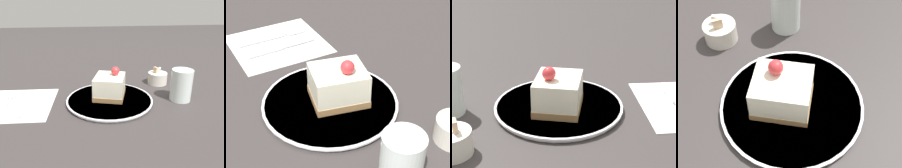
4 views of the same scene
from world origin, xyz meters
TOP-DOWN VIEW (x-y plane):
  - ground_plane at (0.00, 0.00)m, footprint 4.00×4.00m
  - plate at (0.04, 0.01)m, footprint 0.27×0.27m
  - cake_slice at (0.04, 0.03)m, footprint 0.12×0.13m
  - napkin at (-0.25, 0.03)m, footprint 0.23×0.24m
  - fork at (-0.27, 0.05)m, footprint 0.02×0.17m
  - knife at (-0.22, 0.01)m, footprint 0.02×0.18m
  - drinking_glass at (0.26, 0.00)m, footprint 0.07×0.07m

SIDE VIEW (x-z plane):
  - ground_plane at x=0.00m, z-range 0.00..0.00m
  - napkin at x=-0.25m, z-range 0.00..0.00m
  - fork at x=-0.27m, z-range 0.00..0.01m
  - knife at x=-0.22m, z-range 0.00..0.01m
  - plate at x=0.04m, z-range 0.00..0.01m
  - cake_slice at x=0.04m, z-range 0.00..0.09m
  - drinking_glass at x=0.26m, z-range 0.00..0.10m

